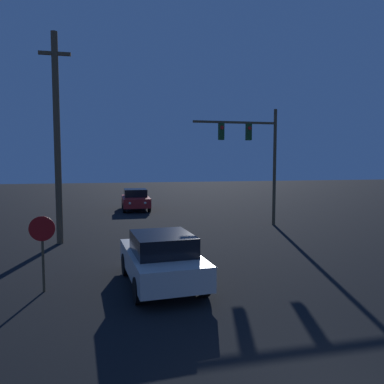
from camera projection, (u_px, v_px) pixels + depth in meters
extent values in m
cube|color=beige|center=(161.00, 262.00, 10.98)|extent=(2.24, 4.24, 0.66)
cube|color=black|center=(163.00, 243.00, 10.73)|extent=(1.78, 2.11, 0.55)
cylinder|color=black|center=(126.00, 264.00, 11.96)|extent=(0.26, 0.70, 0.69)
cylinder|color=black|center=(179.00, 260.00, 12.47)|extent=(0.26, 0.70, 0.69)
cylinder|color=black|center=(138.00, 290.00, 9.53)|extent=(0.26, 0.70, 0.69)
cylinder|color=black|center=(204.00, 284.00, 10.05)|extent=(0.26, 0.70, 0.69)
sphere|color=#F9EFC6|center=(133.00, 246.00, 12.79)|extent=(0.18, 0.18, 0.18)
sphere|color=#F9EFC6|center=(163.00, 244.00, 13.10)|extent=(0.18, 0.18, 0.18)
cube|color=#B21E1E|center=(136.00, 201.00, 27.83)|extent=(1.94, 4.11, 0.66)
cube|color=black|center=(135.00, 193.00, 27.98)|extent=(1.64, 1.99, 0.55)
cylinder|color=black|center=(149.00, 207.00, 26.81)|extent=(0.21, 0.69, 0.69)
cylinder|color=black|center=(124.00, 208.00, 26.44)|extent=(0.21, 0.69, 0.69)
cylinder|color=black|center=(146.00, 203.00, 29.28)|extent=(0.21, 0.69, 0.69)
cylinder|color=black|center=(123.00, 204.00, 28.91)|extent=(0.21, 0.69, 0.69)
sphere|color=#F9EFC6|center=(145.00, 203.00, 25.92)|extent=(0.18, 0.18, 0.18)
sphere|color=#F9EFC6|center=(130.00, 203.00, 25.70)|extent=(0.18, 0.18, 0.18)
cylinder|color=brown|center=(275.00, 168.00, 21.13)|extent=(0.18, 0.18, 6.53)
cube|color=brown|center=(235.00, 122.00, 20.41)|extent=(4.74, 0.12, 0.12)
cube|color=#1E471E|center=(249.00, 132.00, 20.62)|extent=(0.28, 0.28, 0.90)
cylinder|color=red|center=(250.00, 128.00, 20.46)|extent=(0.20, 0.02, 0.20)
cube|color=#1E471E|center=(221.00, 132.00, 20.28)|extent=(0.28, 0.28, 0.90)
cylinder|color=red|center=(222.00, 128.00, 20.11)|extent=(0.20, 0.02, 0.20)
cylinder|color=brown|center=(43.00, 254.00, 10.35)|extent=(0.07, 0.07, 2.13)
cylinder|color=red|center=(42.00, 229.00, 10.27)|extent=(0.69, 0.03, 0.69)
cylinder|color=brown|center=(57.00, 140.00, 16.21)|extent=(0.28, 0.28, 9.12)
cube|color=brown|center=(55.00, 53.00, 15.91)|extent=(1.32, 0.14, 0.14)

